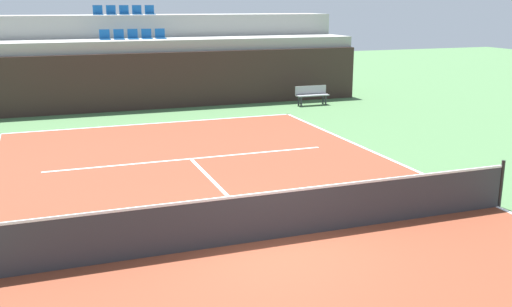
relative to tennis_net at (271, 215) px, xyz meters
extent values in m
plane|color=#477042|center=(0.00, 0.00, -0.51)|extent=(80.00, 80.00, 0.00)
cube|color=brown|center=(0.00, 0.00, -0.50)|extent=(11.00, 24.00, 0.01)
cube|color=white|center=(0.00, 11.95, -0.50)|extent=(11.00, 0.10, 0.00)
cube|color=white|center=(5.45, 0.00, -0.50)|extent=(0.10, 24.00, 0.00)
cube|color=white|center=(0.00, 6.40, -0.50)|extent=(8.26, 0.10, 0.00)
cube|color=white|center=(0.00, 3.20, -0.50)|extent=(0.10, 6.40, 0.00)
cube|color=#33231E|center=(0.00, 15.16, 0.69)|extent=(20.25, 0.30, 2.40)
cube|color=#9E9E99|center=(0.00, 16.51, 0.94)|extent=(20.25, 2.40, 2.89)
cube|color=#9E9E99|center=(0.00, 18.91, 1.44)|extent=(20.25, 2.40, 3.90)
cube|color=#145193|center=(-1.21, 16.51, 2.40)|extent=(0.44, 0.44, 0.04)
cube|color=#145193|center=(-1.21, 16.71, 2.62)|extent=(0.44, 0.04, 0.40)
cube|color=#145193|center=(-0.60, 16.51, 2.40)|extent=(0.44, 0.44, 0.04)
cube|color=#145193|center=(-0.60, 16.71, 2.62)|extent=(0.44, 0.04, 0.40)
cube|color=#145193|center=(0.00, 16.51, 2.40)|extent=(0.44, 0.44, 0.04)
cube|color=#145193|center=(0.00, 16.71, 2.62)|extent=(0.44, 0.04, 0.40)
cube|color=#145193|center=(0.60, 16.51, 2.40)|extent=(0.44, 0.44, 0.04)
cube|color=#145193|center=(0.60, 16.71, 2.62)|extent=(0.44, 0.04, 0.40)
cube|color=#145193|center=(1.21, 16.51, 2.40)|extent=(0.44, 0.44, 0.04)
cube|color=#145193|center=(1.21, 16.71, 2.62)|extent=(0.44, 0.04, 0.40)
cube|color=#145193|center=(-1.21, 18.91, 3.41)|extent=(0.44, 0.44, 0.04)
cube|color=#145193|center=(-1.21, 19.11, 3.63)|extent=(0.44, 0.04, 0.40)
cube|color=#145193|center=(-0.60, 18.91, 3.41)|extent=(0.44, 0.44, 0.04)
cube|color=#145193|center=(-0.60, 19.11, 3.63)|extent=(0.44, 0.04, 0.40)
cube|color=#145193|center=(0.00, 18.91, 3.41)|extent=(0.44, 0.44, 0.04)
cube|color=#145193|center=(0.00, 19.11, 3.63)|extent=(0.44, 0.04, 0.40)
cube|color=#145193|center=(0.60, 18.91, 3.41)|extent=(0.44, 0.44, 0.04)
cube|color=#145193|center=(0.60, 19.11, 3.63)|extent=(0.44, 0.04, 0.40)
cube|color=#145193|center=(1.21, 18.91, 3.41)|extent=(0.44, 0.44, 0.04)
cube|color=#145193|center=(1.21, 19.11, 3.63)|extent=(0.44, 0.04, 0.40)
cylinder|color=black|center=(5.50, 0.00, 0.04)|extent=(0.08, 0.08, 1.07)
cube|color=#333338|center=(0.00, 0.00, -0.04)|extent=(10.90, 0.02, 0.92)
cube|color=white|center=(0.00, 0.00, 0.45)|extent=(10.90, 0.04, 0.05)
cube|color=#99999E|center=(7.35, 13.65, -0.06)|extent=(1.50, 0.40, 0.05)
cube|color=#99999E|center=(7.35, 13.83, 0.16)|extent=(1.50, 0.04, 0.36)
cube|color=#2D2D33|center=(6.75, 13.51, -0.30)|extent=(0.06, 0.06, 0.42)
cube|color=#2D2D33|center=(7.95, 13.51, -0.30)|extent=(0.06, 0.06, 0.42)
cube|color=#2D2D33|center=(6.75, 13.79, -0.30)|extent=(0.06, 0.06, 0.42)
cube|color=#2D2D33|center=(7.95, 13.79, -0.30)|extent=(0.06, 0.06, 0.42)
camera|label=1|loc=(-3.86, -9.77, 3.92)|focal=41.01mm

